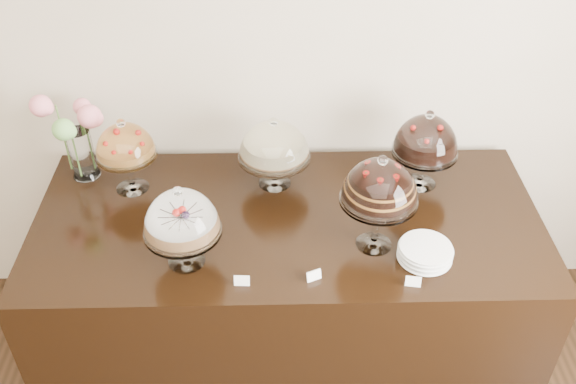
{
  "coord_description": "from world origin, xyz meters",
  "views": [
    {
      "loc": [
        0.3,
        0.33,
        2.7
      ],
      "look_at": [
        0.35,
        2.4,
        1.08
      ],
      "focal_mm": 40.0,
      "sensor_mm": 36.0,
      "label": 1
    }
  ],
  "objects_px": {
    "display_counter": "(288,289)",
    "cake_stand_fruit_tart": "(125,145)",
    "plate_stack": "(425,252)",
    "cake_stand_dark_choco": "(426,139)",
    "cake_stand_cheesecake": "(274,144)",
    "flower_vase": "(75,133)",
    "cake_stand_choco_layer": "(380,186)",
    "cake_stand_sugar_sponge": "(181,217)"
  },
  "relations": [
    {
      "from": "cake_stand_choco_layer",
      "to": "plate_stack",
      "type": "height_order",
      "value": "cake_stand_choco_layer"
    },
    {
      "from": "cake_stand_sugar_sponge",
      "to": "cake_stand_dark_choco",
      "type": "bearing_deg",
      "value": 25.59
    },
    {
      "from": "display_counter",
      "to": "plate_stack",
      "type": "xyz_separation_m",
      "value": [
        0.54,
        -0.27,
        0.48
      ]
    },
    {
      "from": "display_counter",
      "to": "cake_stand_dark_choco",
      "type": "distance_m",
      "value": 0.96
    },
    {
      "from": "display_counter",
      "to": "cake_stand_sugar_sponge",
      "type": "distance_m",
      "value": 0.83
    },
    {
      "from": "plate_stack",
      "to": "cake_stand_dark_choco",
      "type": "bearing_deg",
      "value": 81.64
    },
    {
      "from": "cake_stand_choco_layer",
      "to": "flower_vase",
      "type": "bearing_deg",
      "value": 158.87
    },
    {
      "from": "display_counter",
      "to": "cake_stand_choco_layer",
      "type": "xyz_separation_m",
      "value": [
        0.35,
        -0.18,
        0.75
      ]
    },
    {
      "from": "cake_stand_fruit_tart",
      "to": "cake_stand_choco_layer",
      "type": "bearing_deg",
      "value": -21.02
    },
    {
      "from": "cake_stand_dark_choco",
      "to": "flower_vase",
      "type": "height_order",
      "value": "flower_vase"
    },
    {
      "from": "cake_stand_sugar_sponge",
      "to": "cake_stand_cheesecake",
      "type": "bearing_deg",
      "value": 55.04
    },
    {
      "from": "cake_stand_fruit_tart",
      "to": "plate_stack",
      "type": "relative_size",
      "value": 1.72
    },
    {
      "from": "cake_stand_sugar_sponge",
      "to": "cake_stand_cheesecake",
      "type": "xyz_separation_m",
      "value": [
        0.36,
        0.51,
        -0.01
      ]
    },
    {
      "from": "display_counter",
      "to": "cake_stand_cheesecake",
      "type": "distance_m",
      "value": 0.71
    },
    {
      "from": "display_counter",
      "to": "cake_stand_cheesecake",
      "type": "xyz_separation_m",
      "value": [
        -0.05,
        0.25,
        0.67
      ]
    },
    {
      "from": "plate_stack",
      "to": "display_counter",
      "type": "bearing_deg",
      "value": 153.99
    },
    {
      "from": "cake_stand_choco_layer",
      "to": "plate_stack",
      "type": "relative_size",
      "value": 2.07
    },
    {
      "from": "cake_stand_fruit_tart",
      "to": "cake_stand_dark_choco",
      "type": "bearing_deg",
      "value": 0.15
    },
    {
      "from": "display_counter",
      "to": "plate_stack",
      "type": "relative_size",
      "value": 10.3
    },
    {
      "from": "cake_stand_sugar_sponge",
      "to": "cake_stand_fruit_tart",
      "type": "height_order",
      "value": "cake_stand_sugar_sponge"
    },
    {
      "from": "display_counter",
      "to": "cake_stand_fruit_tart",
      "type": "xyz_separation_m",
      "value": [
        -0.71,
        0.23,
        0.69
      ]
    },
    {
      "from": "flower_vase",
      "to": "cake_stand_dark_choco",
      "type": "bearing_deg",
      "value": -3.31
    },
    {
      "from": "cake_stand_cheesecake",
      "to": "display_counter",
      "type": "bearing_deg",
      "value": -77.61
    },
    {
      "from": "display_counter",
      "to": "flower_vase",
      "type": "height_order",
      "value": "flower_vase"
    },
    {
      "from": "cake_stand_cheesecake",
      "to": "plate_stack",
      "type": "height_order",
      "value": "cake_stand_cheesecake"
    },
    {
      "from": "display_counter",
      "to": "cake_stand_cheesecake",
      "type": "relative_size",
      "value": 6.26
    },
    {
      "from": "display_counter",
      "to": "cake_stand_sugar_sponge",
      "type": "bearing_deg",
      "value": -147.8
    },
    {
      "from": "cake_stand_dark_choco",
      "to": "cake_stand_sugar_sponge",
      "type": "bearing_deg",
      "value": -154.41
    },
    {
      "from": "cake_stand_dark_choco",
      "to": "flower_vase",
      "type": "bearing_deg",
      "value": 176.69
    },
    {
      "from": "cake_stand_choco_layer",
      "to": "cake_stand_dark_choco",
      "type": "relative_size",
      "value": 1.14
    },
    {
      "from": "cake_stand_cheesecake",
      "to": "flower_vase",
      "type": "distance_m",
      "value": 0.89
    },
    {
      "from": "cake_stand_sugar_sponge",
      "to": "cake_stand_cheesecake",
      "type": "distance_m",
      "value": 0.62
    },
    {
      "from": "cake_stand_cheesecake",
      "to": "plate_stack",
      "type": "distance_m",
      "value": 0.81
    },
    {
      "from": "flower_vase",
      "to": "cake_stand_sugar_sponge",
      "type": "bearing_deg",
      "value": -47.46
    },
    {
      "from": "cake_stand_sugar_sponge",
      "to": "cake_stand_dark_choco",
      "type": "relative_size",
      "value": 0.96
    },
    {
      "from": "display_counter",
      "to": "flower_vase",
      "type": "relative_size",
      "value": 5.11
    },
    {
      "from": "cake_stand_choco_layer",
      "to": "flower_vase",
      "type": "relative_size",
      "value": 1.03
    },
    {
      "from": "cake_stand_fruit_tart",
      "to": "display_counter",
      "type": "bearing_deg",
      "value": -17.99
    },
    {
      "from": "display_counter",
      "to": "cake_stand_fruit_tart",
      "type": "relative_size",
      "value": 5.98
    },
    {
      "from": "cake_stand_sugar_sponge",
      "to": "cake_stand_fruit_tart",
      "type": "xyz_separation_m",
      "value": [
        -0.3,
        0.49,
        0.01
      ]
    },
    {
      "from": "display_counter",
      "to": "cake_stand_sugar_sponge",
      "type": "height_order",
      "value": "cake_stand_sugar_sponge"
    },
    {
      "from": "cake_stand_dark_choco",
      "to": "cake_stand_fruit_tart",
      "type": "relative_size",
      "value": 1.05
    }
  ]
}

